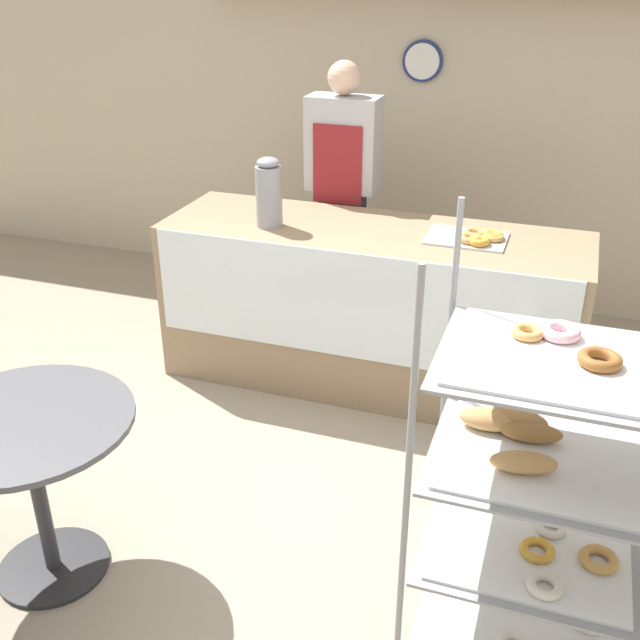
{
  "coord_description": "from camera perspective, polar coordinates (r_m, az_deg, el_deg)",
  "views": [
    {
      "loc": [
        1.0,
        -2.4,
        2.3
      ],
      "look_at": [
        0.0,
        0.47,
        0.79
      ],
      "focal_mm": 42.0,
      "sensor_mm": 36.0,
      "label": 1
    }
  ],
  "objects": [
    {
      "name": "person_worker",
      "position": [
        4.71,
        1.74,
        9.64
      ],
      "size": [
        0.43,
        0.23,
        1.74
      ],
      "color": "#282833",
      "rests_on": "ground_plane"
    },
    {
      "name": "coffee_carafe",
      "position": [
        4.13,
        -3.92,
        9.63
      ],
      "size": [
        0.14,
        0.14,
        0.38
      ],
      "color": "gray",
      "rests_on": "display_counter"
    },
    {
      "name": "pastry_rack",
      "position": [
        2.6,
        16.22,
        -12.83
      ],
      "size": [
        0.77,
        0.62,
        1.59
      ],
      "color": "gray",
      "rests_on": "ground_plane"
    },
    {
      "name": "donut_tray_counter",
      "position": [
        4.02,
        11.75,
        6.17
      ],
      "size": [
        0.41,
        0.31,
        0.05
      ],
      "color": "silver",
      "rests_on": "display_counter"
    },
    {
      "name": "back_wall",
      "position": [
        5.33,
        8.4,
        15.98
      ],
      "size": [
        10.0,
        0.3,
        2.7
      ],
      "color": "beige",
      "rests_on": "ground_plane"
    },
    {
      "name": "display_counter",
      "position": [
        4.29,
        3.85,
        0.99
      ],
      "size": [
        2.34,
        0.75,
        0.93
      ],
      "color": "#937A5B",
      "rests_on": "ground_plane"
    },
    {
      "name": "cafe_table",
      "position": [
        3.11,
        -21.15,
        -9.74
      ],
      "size": [
        0.82,
        0.82,
        0.74
      ],
      "color": "#262628",
      "rests_on": "ground_plane"
    },
    {
      "name": "ground_plane",
      "position": [
        3.48,
        -2.66,
        -15.17
      ],
      "size": [
        14.0,
        14.0,
        0.0
      ],
      "primitive_type": "plane",
      "color": "gray"
    }
  ]
}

